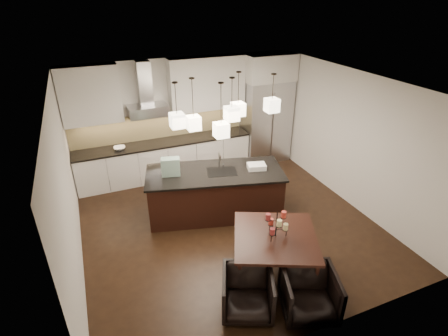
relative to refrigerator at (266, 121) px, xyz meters
name	(u,v)px	position (x,y,z in m)	size (l,w,h in m)	color
floor	(228,223)	(-2.10, -2.38, -1.08)	(5.50, 5.50, 0.02)	black
ceiling	(229,83)	(-2.10, -2.38, 1.73)	(5.50, 5.50, 0.02)	white
wall_back	(184,115)	(-2.10, 0.38, 0.32)	(5.50, 0.02, 2.80)	silver
wall_front	(320,256)	(-2.10, -5.14, 0.32)	(5.50, 0.02, 2.80)	silver
wall_left	(65,190)	(-4.86, -2.38, 0.32)	(0.02, 5.50, 2.80)	silver
wall_right	(349,138)	(0.66, -2.38, 0.32)	(0.02, 5.50, 2.80)	silver
refrigerator	(266,121)	(0.00, 0.00, 0.00)	(1.20, 0.72, 2.15)	#B7B7BA
fridge_panel	(269,67)	(0.00, 0.00, 1.40)	(1.26, 0.72, 0.65)	silver
lower_cabinets	(166,160)	(-2.73, 0.05, -0.64)	(4.21, 0.62, 0.88)	silver
countertop	(164,142)	(-2.73, 0.05, -0.17)	(4.21, 0.66, 0.04)	black
backsplash	(160,125)	(-2.73, 0.35, 0.16)	(4.21, 0.02, 0.63)	tan
upper_cab_left	(90,95)	(-4.20, 0.19, 1.10)	(1.25, 0.35, 1.25)	silver
upper_cab_right	(207,84)	(-1.55, 0.19, 1.10)	(1.86, 0.35, 1.25)	silver
hood_canopy	(148,110)	(-3.03, 0.10, 0.65)	(0.90, 0.52, 0.24)	#B7B7BA
hood_chimney	(144,83)	(-3.03, 0.21, 1.24)	(0.30, 0.28, 0.96)	#B7B7BA
fruit_bowl	(119,148)	(-3.78, 0.00, -0.12)	(0.26, 0.26, 0.06)	silver
island_body	(215,193)	(-2.19, -1.93, -0.61)	(2.62, 1.05, 0.92)	black
island_top	(215,173)	(-2.19, -1.93, -0.13)	(2.71, 1.13, 0.04)	black
faucet	(219,160)	(-2.07, -1.85, 0.09)	(0.10, 0.25, 0.40)	silver
tote_bag	(171,167)	(-3.02, -1.72, 0.07)	(0.36, 0.19, 0.36)	#1C5945
food_container	(257,166)	(-1.37, -2.13, -0.06)	(0.36, 0.25, 0.10)	silver
dining_table	(274,255)	(-1.96, -3.93, -0.69)	(1.27, 1.27, 0.76)	black
candelabra	(276,224)	(-1.96, -3.93, -0.09)	(0.37, 0.37, 0.45)	black
candle_a	(286,227)	(-1.83, -3.99, -0.13)	(0.08, 0.08, 0.10)	#F0DF96
candle_b	(271,222)	(-1.97, -3.79, -0.13)	(0.08, 0.08, 0.10)	red
candle_c	(272,231)	(-2.07, -4.01, -0.13)	(0.08, 0.08, 0.10)	maroon
candle_d	(284,214)	(-1.82, -3.89, 0.03)	(0.08, 0.08, 0.10)	red
candle_e	(268,217)	(-2.07, -3.86, 0.03)	(0.08, 0.08, 0.10)	maroon
candle_f	(279,223)	(-1.99, -4.06, 0.03)	(0.08, 0.08, 0.10)	#F0DF96
armchair_left	(247,293)	(-2.68, -4.44, -0.74)	(0.72, 0.74, 0.67)	black
armchair_right	(309,294)	(-1.88, -4.80, -0.72)	(0.75, 0.77, 0.71)	black
pendant_a	(177,120)	(-2.88, -1.90, 1.05)	(0.24, 0.24, 0.26)	beige
pendant_b	(194,123)	(-2.52, -1.71, 0.89)	(0.24, 0.24, 0.26)	beige
pendant_c	(232,114)	(-1.85, -1.94, 1.05)	(0.24, 0.24, 0.26)	beige
pendant_d	(238,109)	(-1.54, -1.56, 0.99)	(0.24, 0.24, 0.26)	beige
pendant_e	(272,105)	(-1.02, -1.97, 1.12)	(0.24, 0.24, 0.26)	beige
pendant_f	(221,130)	(-2.17, -2.22, 0.87)	(0.24, 0.24, 0.26)	beige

